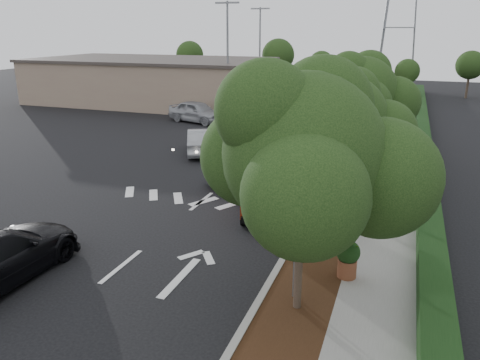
% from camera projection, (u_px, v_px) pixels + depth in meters
% --- Properties ---
extents(ground, '(120.00, 120.00, 0.00)m').
position_uv_depth(ground, '(121.00, 266.00, 14.31)').
color(ground, black).
rests_on(ground, ground).
extents(curb, '(0.20, 70.00, 0.15)m').
position_uv_depth(curb, '(334.00, 171.00, 23.56)').
color(curb, '#9E9B93').
rests_on(curb, ground).
extents(planting_strip, '(1.80, 70.00, 0.12)m').
position_uv_depth(planting_strip, '(354.00, 173.00, 23.24)').
color(planting_strip, black).
rests_on(planting_strip, ground).
extents(sidewalk, '(2.00, 70.00, 0.12)m').
position_uv_depth(sidewalk, '(394.00, 177.00, 22.64)').
color(sidewalk, gray).
rests_on(sidewalk, ground).
extents(hedge, '(0.80, 70.00, 0.80)m').
position_uv_depth(hedge, '(426.00, 174.00, 22.08)').
color(hedge, black).
rests_on(hedge, ground).
extents(commercial_building, '(22.00, 12.00, 4.00)m').
position_uv_depth(commercial_building, '(152.00, 81.00, 45.67)').
color(commercial_building, gray).
rests_on(commercial_building, ground).
extents(transmission_tower, '(7.00, 4.00, 28.00)m').
position_uv_depth(transmission_tower, '(393.00, 90.00, 55.37)').
color(transmission_tower, slate).
rests_on(transmission_tower, ground).
extents(street_tree_near, '(3.80, 3.80, 5.92)m').
position_uv_depth(street_tree_near, '(297.00, 310.00, 12.07)').
color(street_tree_near, black).
rests_on(street_tree_near, ground).
extents(street_tree_mid, '(3.20, 3.20, 5.32)m').
position_uv_depth(street_tree_mid, '(337.00, 214.00, 18.34)').
color(street_tree_mid, black).
rests_on(street_tree_mid, ground).
extents(street_tree_far, '(3.40, 3.40, 5.62)m').
position_uv_depth(street_tree_far, '(356.00, 169.00, 24.16)').
color(street_tree_far, black).
rests_on(street_tree_far, ground).
extents(light_pole_a, '(2.00, 0.22, 9.00)m').
position_uv_depth(light_pole_a, '(228.00, 114.00, 39.67)').
color(light_pole_a, slate).
rests_on(light_pole_a, ground).
extents(light_pole_b, '(2.00, 0.22, 9.00)m').
position_uv_depth(light_pole_b, '(259.00, 95.00, 50.73)').
color(light_pole_b, slate).
rests_on(light_pole_b, ground).
extents(red_jeep, '(2.46, 3.99, 1.96)m').
position_uv_depth(red_jeep, '(267.00, 188.00, 18.23)').
color(red_jeep, black).
rests_on(red_jeep, ground).
extents(silver_suv_ahead, '(3.31, 5.27, 1.36)m').
position_uv_depth(silver_suv_ahead, '(247.00, 165.00, 22.40)').
color(silver_suv_ahead, '#B8BCC0').
rests_on(silver_suv_ahead, ground).
extents(silver_sedan_oncoming, '(3.18, 4.61, 1.44)m').
position_uv_depth(silver_sedan_oncoming, '(201.00, 141.00, 27.12)').
color(silver_sedan_oncoming, '#9A9DA2').
rests_on(silver_sedan_oncoming, ground).
extents(parked_suv, '(5.16, 3.27, 1.64)m').
position_uv_depth(parked_suv, '(197.00, 112.00, 35.98)').
color(parked_suv, '#9C9EA3').
rests_on(parked_suv, ground).
extents(speed_hump_sign, '(1.07, 0.13, 2.27)m').
position_uv_depth(speed_hump_sign, '(295.00, 247.00, 12.03)').
color(speed_hump_sign, slate).
rests_on(speed_hump_sign, ground).
extents(terracotta_planter, '(0.68, 0.68, 1.18)m').
position_uv_depth(terracotta_planter, '(348.00, 255.00, 13.27)').
color(terracotta_planter, brown).
rests_on(terracotta_planter, ground).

